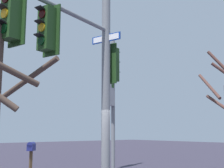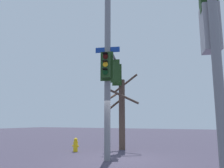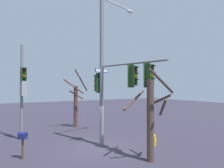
% 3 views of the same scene
% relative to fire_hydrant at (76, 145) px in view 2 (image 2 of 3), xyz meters
% --- Properties ---
extents(ground_plane, '(80.00, 80.00, 0.00)m').
position_rel_fire_hydrant_xyz_m(ground_plane, '(3.15, -1.36, -0.34)').
color(ground_plane, '#332F3F').
extents(main_signal_pole_assembly, '(3.69, 5.59, 9.82)m').
position_rel_fire_hydrant_xyz_m(main_signal_pole_assembly, '(2.45, -1.10, 4.58)').
color(main_signal_pole_assembly, slate).
rests_on(main_signal_pole_assembly, ground).
extents(secondary_pole_assembly, '(0.45, 0.74, 6.72)m').
position_rel_fire_hydrant_xyz_m(secondary_pole_assembly, '(7.11, -5.61, 3.37)').
color(secondary_pole_assembly, slate).
rests_on(secondary_pole_assembly, ground).
extents(fire_hydrant, '(0.38, 0.24, 0.73)m').
position_rel_fire_hydrant_xyz_m(fire_hydrant, '(0.00, 0.00, 0.00)').
color(fire_hydrant, yellow).
rests_on(fire_hydrant, ground).
extents(bare_tree_behind_pole, '(2.21, 2.22, 4.58)m').
position_rel_fire_hydrant_xyz_m(bare_tree_behind_pole, '(1.91, 1.91, 1.91)').
color(bare_tree_behind_pole, '#49382F').
rests_on(bare_tree_behind_pole, ground).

